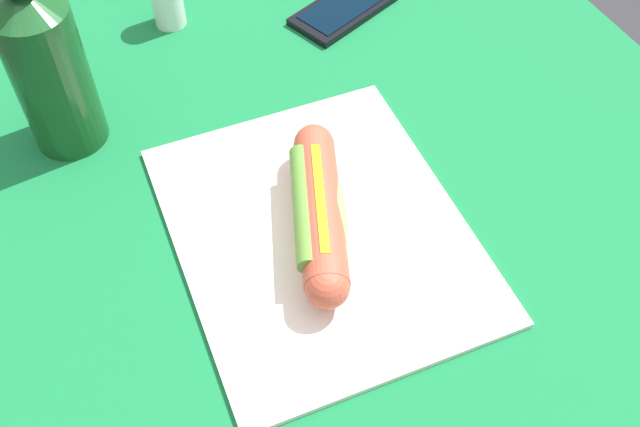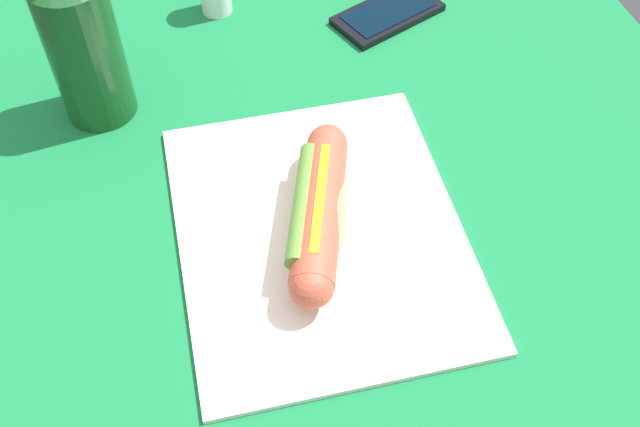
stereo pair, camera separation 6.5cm
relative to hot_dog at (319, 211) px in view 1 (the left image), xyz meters
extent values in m
cylinder|color=brown|center=(0.48, -0.33, -0.43)|extent=(0.07, 0.07, 0.73)
cylinder|color=brown|center=(0.48, 0.23, -0.43)|extent=(0.07, 0.07, 0.73)
cube|color=brown|center=(0.03, -0.05, -0.05)|extent=(1.07, 0.72, 0.03)
cube|color=#146B38|center=(0.03, -0.05, -0.04)|extent=(1.13, 0.78, 0.00)
cube|color=silver|center=(0.00, 0.00, -0.03)|extent=(0.32, 0.27, 0.01)
ellipsoid|color=tan|center=(0.00, 0.00, 0.00)|extent=(0.16, 0.10, 0.05)
cylinder|color=#BC4C38|center=(0.00, 0.00, 0.00)|extent=(0.16, 0.09, 0.04)
sphere|color=#BC4C38|center=(0.07, -0.03, 0.00)|extent=(0.04, 0.04, 0.04)
sphere|color=#BC4C38|center=(-0.07, 0.03, 0.00)|extent=(0.04, 0.04, 0.04)
cube|color=yellow|center=(0.00, 0.00, 0.02)|extent=(0.12, 0.05, 0.00)
cylinder|color=#568433|center=(0.00, 0.01, 0.01)|extent=(0.13, 0.06, 0.02)
cube|color=black|center=(0.28, -0.16, -0.03)|extent=(0.10, 0.14, 0.01)
cube|color=black|center=(0.28, -0.16, -0.02)|extent=(0.09, 0.12, 0.00)
cylinder|color=#14471E|center=(0.22, 0.17, 0.04)|extent=(0.07, 0.07, 0.15)
camera|label=1|loc=(-0.37, 0.17, 0.51)|focal=41.60mm
camera|label=2|loc=(-0.39, 0.11, 0.51)|focal=41.60mm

